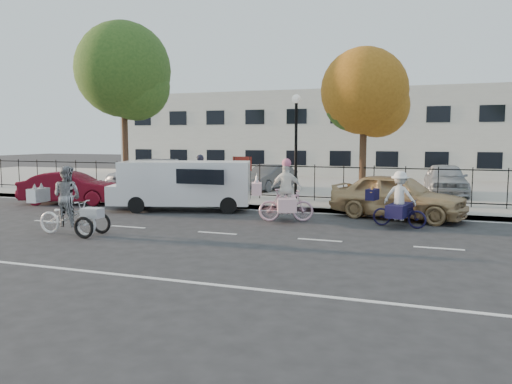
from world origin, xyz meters
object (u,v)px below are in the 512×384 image
at_px(bull_bike, 399,205).
at_px(white_van, 184,183).
at_px(gold_sedan, 398,196).
at_px(unicorn_bike, 285,198).
at_px(pedestrian, 200,176).
at_px(lot_car_a, 143,173).
at_px(red_sedan, 71,188).
at_px(lot_car_b, 153,172).
at_px(lot_car_d, 446,179).
at_px(lamppost, 296,129).
at_px(zebra_trike, 68,208).
at_px(lot_car_c, 269,177).

distance_m(bull_bike, white_van, 7.98).
relative_size(bull_bike, gold_sedan, 0.42).
height_order(unicorn_bike, pedestrian, unicorn_bike).
bearing_deg(lot_car_a, red_sedan, -87.71).
relative_size(white_van, gold_sedan, 1.24).
xyz_separation_m(lot_car_a, lot_car_b, (-0.28, 1.44, -0.03)).
bearing_deg(lot_car_d, lot_car_b, 174.34).
bearing_deg(white_van, lamppost, 22.57).
height_order(lamppost, white_van, lamppost).
distance_m(zebra_trike, lot_car_b, 14.01).
relative_size(red_sedan, lot_car_c, 1.07).
distance_m(zebra_trike, pedestrian, 8.24).
bearing_deg(lot_car_a, lamppost, -20.60).
distance_m(lamppost, white_van, 5.11).
bearing_deg(lot_car_b, pedestrian, -50.03).
xyz_separation_m(unicorn_bike, pedestrian, (-5.03, 4.03, 0.32)).
xyz_separation_m(unicorn_bike, lot_car_c, (-3.23, 8.13, 0.01)).
distance_m(pedestrian, lot_car_b, 7.14).
bearing_deg(lot_car_a, lot_car_c, 4.74).
bearing_deg(pedestrian, lot_car_b, -63.96).
distance_m(white_van, lot_car_c, 7.05).
bearing_deg(lamppost, red_sedan, -161.91).
bearing_deg(unicorn_bike, lot_car_d, -49.75).
bearing_deg(red_sedan, lamppost, -87.98).
bearing_deg(lamppost, lot_car_b, 154.05).
bearing_deg(lot_car_b, unicorn_bike, -48.36).
xyz_separation_m(zebra_trike, lot_car_d, (10.27, 12.82, 0.12)).
relative_size(pedestrian, lot_car_c, 0.49).
bearing_deg(bull_bike, lot_car_d, 1.87).
relative_size(lamppost, pedestrian, 2.30).
height_order(lamppost, lot_car_d, lamppost).
height_order(red_sedan, lot_car_c, lot_car_c).
relative_size(lot_car_a, lot_car_d, 1.17).
xyz_separation_m(red_sedan, lot_car_b, (-0.68, 7.54, 0.17)).
relative_size(bull_bike, lot_car_c, 0.50).
xyz_separation_m(pedestrian, lot_car_c, (1.80, 4.10, -0.31)).
distance_m(red_sedan, gold_sedan, 13.08).
bearing_deg(pedestrian, lot_car_c, -135.47).
bearing_deg(lot_car_b, gold_sedan, -34.62).
bearing_deg(red_sedan, bull_bike, -110.85).
bearing_deg(lot_car_c, pedestrian, -101.39).
bearing_deg(unicorn_bike, zebra_trike, 109.90).
distance_m(bull_bike, lot_car_c, 10.47).
relative_size(lamppost, lot_car_a, 0.87).
distance_m(bull_bike, red_sedan, 13.25).
relative_size(zebra_trike, lot_car_d, 0.53).
xyz_separation_m(zebra_trike, pedestrian, (0.15, 8.24, 0.34)).
height_order(unicorn_bike, gold_sedan, unicorn_bike).
height_order(unicorn_bike, lot_car_a, unicorn_bike).
bearing_deg(lot_car_c, zebra_trike, -86.65).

